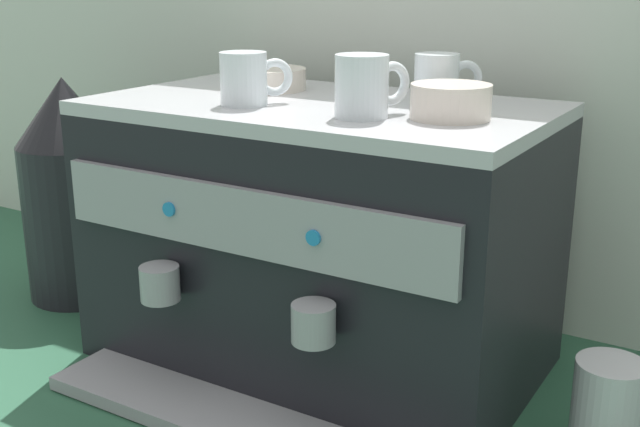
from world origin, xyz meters
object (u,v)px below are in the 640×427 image
ceramic_bowl_1 (451,102)px  milk_pitcher (607,411)px  ceramic_cup_0 (247,79)px  ceramic_bowl_0 (266,79)px  coffee_grinder (72,189)px  ceramic_cup_1 (439,80)px  espresso_machine (318,237)px  ceramic_cup_2 (365,86)px

ceramic_bowl_1 → milk_pitcher: 0.44m
milk_pitcher → ceramic_cup_0: bearing=-177.1°
ceramic_bowl_0 → coffee_grinder: size_ratio=0.31×
ceramic_cup_1 → ceramic_bowl_0: (-0.30, 0.00, -0.02)m
espresso_machine → coffee_grinder: bearing=-178.6°
ceramic_cup_2 → ceramic_bowl_0: (-0.25, 0.14, -0.02)m
ceramic_cup_0 → coffee_grinder: (-0.45, 0.06, -0.24)m
milk_pitcher → ceramic_bowl_0: bearing=169.2°
ceramic_cup_1 → coffee_grinder: ceramic_cup_1 is taller
espresso_machine → milk_pitcher: espresso_machine is taller
ceramic_cup_2 → coffee_grinder: (-0.64, 0.06, -0.24)m
ceramic_bowl_0 → coffee_grinder: bearing=-168.5°
ceramic_cup_2 → milk_pitcher: ceramic_cup_2 is taller
ceramic_cup_1 → milk_pitcher: bearing=-20.5°
ceramic_cup_1 → ceramic_bowl_0: bearing=179.3°
ceramic_bowl_0 → coffee_grinder: ceramic_bowl_0 is taller
ceramic_bowl_0 → coffee_grinder: (-0.39, -0.08, -0.22)m
ceramic_bowl_0 → ceramic_cup_0: bearing=-65.0°
ceramic_cup_2 → ceramic_cup_1: bearing=71.2°
espresso_machine → ceramic_cup_0: ceramic_cup_0 is taller
coffee_grinder → ceramic_bowl_0: bearing=11.5°
espresso_machine → coffee_grinder: coffee_grinder is taller
ceramic_cup_1 → milk_pitcher: ceramic_cup_1 is taller
ceramic_cup_0 → espresso_machine: bearing=45.4°
ceramic_bowl_0 → ceramic_bowl_1: 0.37m
ceramic_bowl_1 → coffee_grinder: bearing=179.1°
espresso_machine → ceramic_bowl_1: (0.22, -0.03, 0.23)m
ceramic_cup_1 → ceramic_cup_2: ceramic_cup_2 is taller
ceramic_bowl_1 → coffee_grinder: 0.77m
ceramic_cup_2 → ceramic_bowl_1: (0.10, 0.05, -0.02)m
coffee_grinder → milk_pitcher: size_ratio=3.09×
ceramic_bowl_0 → milk_pitcher: size_ratio=0.96×
ceramic_bowl_1 → espresso_machine: bearing=173.3°
ceramic_cup_2 → espresso_machine: bearing=147.5°
espresso_machine → ceramic_bowl_0: (-0.14, 0.07, 0.22)m
ceramic_cup_1 → ceramic_bowl_1: size_ratio=0.81×
ceramic_cup_0 → ceramic_bowl_0: size_ratio=0.73×
ceramic_bowl_0 → ceramic_cup_1: bearing=-0.7°
ceramic_cup_2 → ceramic_bowl_0: size_ratio=0.84×
espresso_machine → ceramic_bowl_0: bearing=154.7°
ceramic_cup_1 → ceramic_bowl_1: bearing=-58.1°
ceramic_cup_2 → milk_pitcher: (0.34, 0.03, -0.38)m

